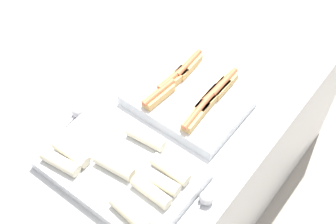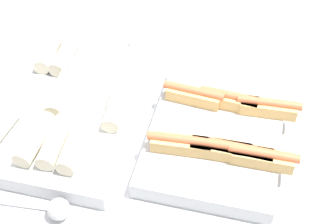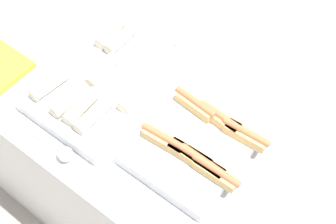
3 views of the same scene
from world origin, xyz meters
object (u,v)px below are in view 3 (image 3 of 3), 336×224
object	(u,v)px
tray_hotdogs	(200,141)
serving_spoon_near	(62,152)
serving_spoon_far	(177,44)
tray_wraps	(106,82)

from	to	relation	value
tray_hotdogs	serving_spoon_near	size ratio (longest dim) A/B	1.75
serving_spoon_far	tray_hotdogs	bearing A→B (deg)	-43.32
tray_hotdogs	tray_wraps	size ratio (longest dim) A/B	0.82
tray_hotdogs	serving_spoon_near	distance (m)	0.46
tray_hotdogs	tray_wraps	bearing A→B (deg)	-179.32
serving_spoon_near	serving_spoon_far	size ratio (longest dim) A/B	0.96
tray_hotdogs	serving_spoon_near	world-z (taller)	tray_hotdogs
tray_wraps	serving_spoon_far	bearing A→B (deg)	75.50
serving_spoon_near	serving_spoon_far	world-z (taller)	same
tray_hotdogs	tray_wraps	distance (m)	0.42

